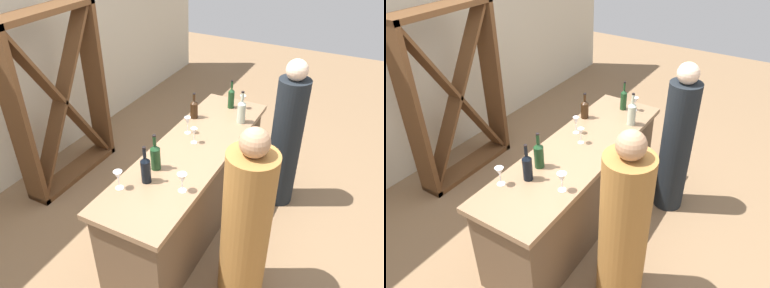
% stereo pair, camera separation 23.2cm
% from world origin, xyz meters
% --- Properties ---
extents(ground_plane, '(12.00, 12.00, 0.00)m').
position_xyz_m(ground_plane, '(0.00, 0.00, 0.00)').
color(ground_plane, '#846647').
extents(back_wall, '(8.00, 0.10, 2.80)m').
position_xyz_m(back_wall, '(0.00, 2.20, 1.40)').
color(back_wall, beige).
rests_on(back_wall, ground).
extents(bar_counter, '(2.29, 0.68, 0.91)m').
position_xyz_m(bar_counter, '(0.00, 0.00, 0.46)').
color(bar_counter, brown).
rests_on(bar_counter, ground).
extents(wine_rack, '(1.21, 0.28, 1.95)m').
position_xyz_m(wine_rack, '(0.08, 1.65, 0.98)').
color(wine_rack, brown).
rests_on(wine_rack, ground).
extents(wine_bottle_leftmost_near_black, '(0.08, 0.08, 0.33)m').
position_xyz_m(wine_bottle_leftmost_near_black, '(-0.59, 0.10, 1.03)').
color(wine_bottle_leftmost_near_black, black).
rests_on(wine_bottle_leftmost_near_black, bar_counter).
extents(wine_bottle_second_left_olive_green, '(0.08, 0.08, 0.33)m').
position_xyz_m(wine_bottle_second_left_olive_green, '(-0.40, 0.13, 1.03)').
color(wine_bottle_second_left_olive_green, '#193D1E').
rests_on(wine_bottle_second_left_olive_green, bar_counter).
extents(wine_bottle_center_amber_brown, '(0.08, 0.08, 0.28)m').
position_xyz_m(wine_bottle_center_amber_brown, '(0.53, 0.25, 1.01)').
color(wine_bottle_center_amber_brown, '#331E0F').
rests_on(wine_bottle_center_amber_brown, bar_counter).
extents(wine_bottle_second_right_clear_pale, '(0.08, 0.08, 0.34)m').
position_xyz_m(wine_bottle_second_right_clear_pale, '(0.66, -0.21, 1.04)').
color(wine_bottle_second_right_clear_pale, '#B7C6B2').
rests_on(wine_bottle_second_right_clear_pale, bar_counter).
extents(wine_bottle_rightmost_olive_green, '(0.07, 0.07, 0.32)m').
position_xyz_m(wine_bottle_rightmost_olive_green, '(0.92, -0.00, 1.03)').
color(wine_bottle_rightmost_olive_green, '#193D1E').
rests_on(wine_bottle_rightmost_olive_green, bar_counter).
extents(wine_glass_near_left, '(0.08, 0.08, 0.16)m').
position_xyz_m(wine_glass_near_left, '(-0.56, -0.21, 1.02)').
color(wine_glass_near_left, white).
rests_on(wine_glass_near_left, bar_counter).
extents(wine_glass_near_center, '(0.06, 0.06, 0.15)m').
position_xyz_m(wine_glass_near_center, '(0.96, -0.12, 1.02)').
color(wine_glass_near_center, white).
rests_on(wine_glass_near_center, bar_counter).
extents(wine_glass_near_right, '(0.06, 0.06, 0.15)m').
position_xyz_m(wine_glass_near_right, '(0.10, 0.03, 1.02)').
color(wine_glass_near_right, white).
rests_on(wine_glass_near_right, bar_counter).
extents(wine_glass_far_left, '(0.06, 0.06, 0.17)m').
position_xyz_m(wine_glass_far_left, '(0.23, 0.17, 1.03)').
color(wine_glass_far_left, white).
rests_on(wine_glass_far_left, bar_counter).
extents(wine_glass_far_center, '(0.07, 0.07, 0.16)m').
position_xyz_m(wine_glass_far_center, '(-0.76, 0.25, 1.02)').
color(wine_glass_far_center, white).
rests_on(wine_glass_far_center, bar_counter).
extents(person_left_guest, '(0.42, 0.42, 1.58)m').
position_xyz_m(person_left_guest, '(-0.51, -0.72, 0.72)').
color(person_left_guest, '#9E6B33').
rests_on(person_left_guest, ground).
extents(person_center_guest, '(0.39, 0.39, 1.61)m').
position_xyz_m(person_center_guest, '(0.77, -0.67, 0.76)').
color(person_center_guest, black).
rests_on(person_center_guest, ground).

